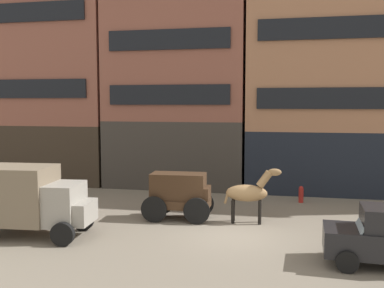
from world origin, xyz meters
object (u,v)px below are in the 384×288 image
delivery_truck_near (30,198)px  fire_hydrant_curbside (301,194)px  draft_horse (249,193)px  cargo_wagon (179,193)px

delivery_truck_near → fire_hydrant_curbside: (10.11, 7.78, -1.00)m
draft_horse → delivery_truck_near: 8.57m
cargo_wagon → fire_hydrant_curbside: bearing=39.5°
cargo_wagon → delivery_truck_near: bearing=-144.5°
delivery_truck_near → fire_hydrant_curbside: bearing=37.6°
cargo_wagon → delivery_truck_near: 6.00m
cargo_wagon → draft_horse: (2.95, 0.00, 0.12)m
draft_horse → fire_hydrant_curbside: (2.27, 4.30, -0.84)m
cargo_wagon → delivery_truck_near: size_ratio=0.66×
cargo_wagon → delivery_truck_near: (-4.88, -3.48, 0.28)m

